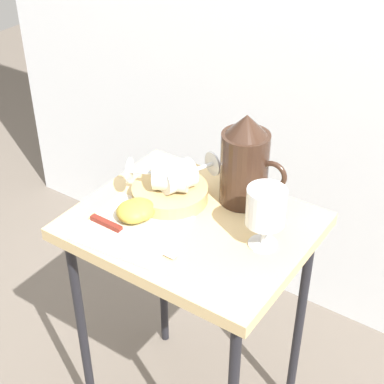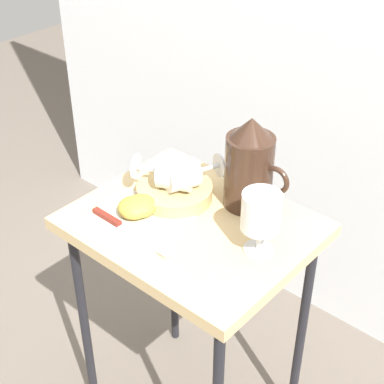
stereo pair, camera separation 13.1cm
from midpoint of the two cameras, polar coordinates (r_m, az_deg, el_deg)
table at (r=1.40m, az=2.68°, el=-5.42°), size 0.53×0.43×0.68m
linen_napkin at (r=1.34m, az=-2.88°, el=-3.14°), size 0.23×0.22×0.00m
basket_tray at (r=1.42m, az=0.96°, el=-0.07°), size 0.18×0.18×0.03m
pitcher at (r=1.37m, az=8.23°, el=1.95°), size 0.16×0.11×0.23m
wine_glass_upright at (r=1.23m, az=9.65°, el=-2.26°), size 0.08×0.08×0.14m
wine_glass_tipped_near at (r=1.38m, az=1.88°, el=1.58°), size 0.11×0.16×0.07m
wine_glass_tipped_far at (r=1.38m, az=0.99°, el=1.74°), size 0.16×0.12×0.08m
apple_half_left at (r=1.36m, az=-2.27°, el=-1.43°), size 0.08×0.08×0.04m
apple_half_right at (r=1.35m, az=-2.80°, el=-1.57°), size 0.08×0.08×0.04m
knife at (r=1.33m, az=-4.25°, el=-3.23°), size 0.23×0.02×0.01m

